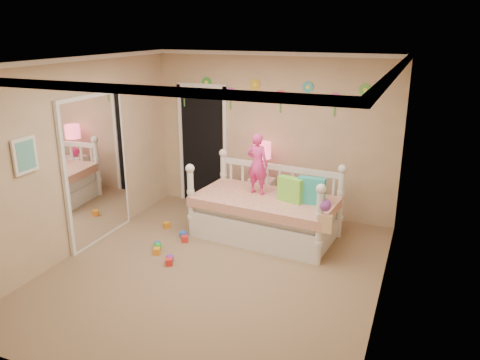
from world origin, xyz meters
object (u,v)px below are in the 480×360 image
at_px(daybed, 265,201).
at_px(nightstand, 262,197).
at_px(child, 257,164).
at_px(table_lamp, 262,155).

xyz_separation_m(daybed, nightstand, (-0.31, 0.72, -0.24)).
bearing_deg(daybed, child, 155.23).
relative_size(daybed, nightstand, 3.20).
bearing_deg(nightstand, table_lamp, 83.52).
distance_m(daybed, child, 0.55).
height_order(nightstand, table_lamp, table_lamp).
distance_m(daybed, table_lamp, 0.92).
distance_m(child, table_lamp, 0.64).
xyz_separation_m(child, table_lamp, (-0.15, 0.62, -0.03)).
height_order(daybed, child, child).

